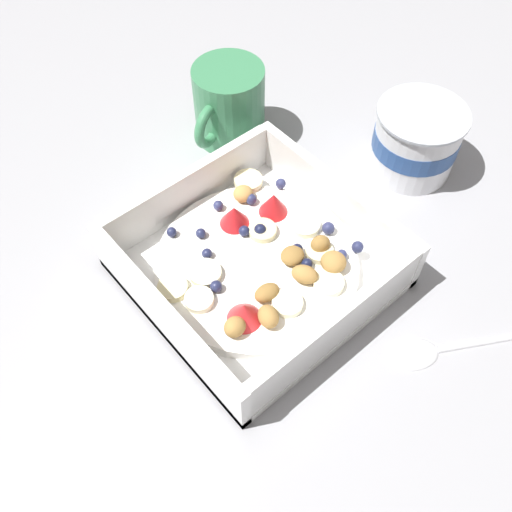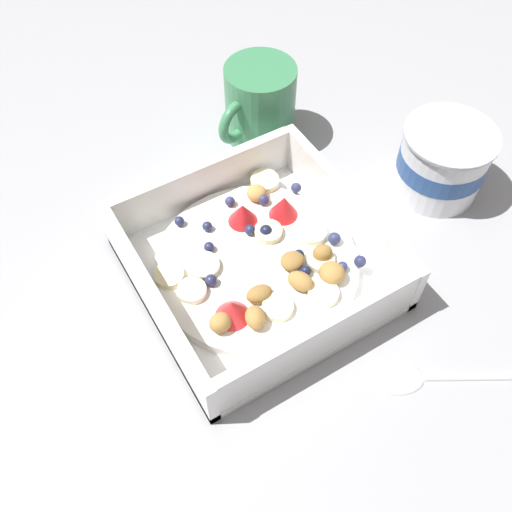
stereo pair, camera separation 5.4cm
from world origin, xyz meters
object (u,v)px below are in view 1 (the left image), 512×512
Objects in this scene: yogurt_cup at (416,140)px; coffee_mug at (229,105)px; spoon at (441,347)px; fruit_bowl at (257,262)px.

yogurt_cup is 0.21m from coffee_mug.
spoon is 0.35m from coffee_mug.
yogurt_cup is (-0.17, 0.15, 0.04)m from spoon.
fruit_bowl is 1.38× the size of spoon.
fruit_bowl is 0.20m from coffee_mug.
spoon is 0.23m from yogurt_cup.
coffee_mug is at bearing -144.83° from yogurt_cup.
spoon is 1.64× the size of yogurt_cup.
coffee_mug is at bearing 174.40° from spoon.
coffee_mug is (-0.17, -0.12, 0.01)m from yogurt_cup.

